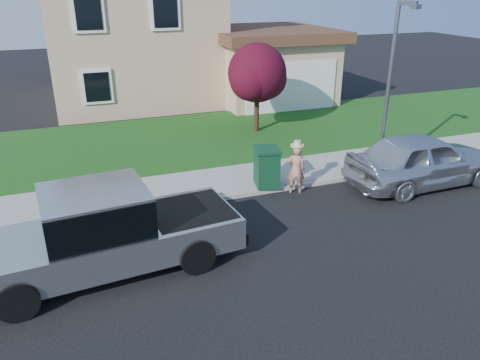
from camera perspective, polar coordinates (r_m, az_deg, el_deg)
name	(u,v)px	position (r m, az deg, el deg)	size (l,w,h in m)	color
ground	(246,252)	(11.11, 0.69, -8.72)	(80.00, 80.00, 0.00)	black
curb	(242,194)	(13.79, 0.28, -1.76)	(40.00, 0.20, 0.12)	gray
sidewalk	(230,180)	(14.73, -1.22, -0.02)	(40.00, 2.00, 0.15)	gray
lawn	(193,139)	(18.78, -5.74, 4.98)	(40.00, 7.00, 0.10)	#144714
house	(157,37)	(25.77, -10.05, 16.79)	(14.00, 11.30, 6.85)	tan
pickup_truck	(105,234)	(10.43, -16.18, -6.30)	(6.02, 2.53, 1.93)	black
woman	(296,169)	(13.85, 6.85, 1.38)	(0.64, 0.55, 1.63)	tan
sedan	(423,160)	(15.35, 21.44, 2.34)	(1.96, 4.88, 1.66)	silver
ornamental_tree	(258,76)	(19.10, 2.20, 12.60)	(2.60, 2.34, 3.56)	black
trash_bin	(267,167)	(13.98, 3.27, 1.63)	(0.85, 0.94, 1.18)	#0F371F
street_lamp	(391,83)	(14.90, 17.91, 11.17)	(0.41, 0.70, 5.36)	slate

